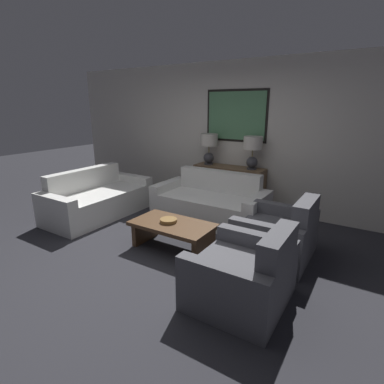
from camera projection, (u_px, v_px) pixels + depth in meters
ground_plane at (151, 257)px, 3.86m from camera, size 20.00×20.00×0.00m
back_wall at (237, 136)px, 5.54m from camera, size 7.87×0.12×2.65m
console_table at (228, 188)px, 5.57m from camera, size 1.31×0.39×0.80m
table_lamp_left at (209, 145)px, 5.58m from camera, size 0.33×0.33×0.57m
table_lamp_right at (253, 148)px, 5.14m from camera, size 0.33×0.33×0.57m
couch_by_back_wall at (211, 204)px, 5.05m from camera, size 1.87×0.88×0.80m
couch_by_side at (98, 200)px, 5.28m from camera, size 0.88×1.87×0.80m
coffee_table at (173, 230)px, 4.02m from camera, size 1.11×0.61×0.38m
decorative_bowl at (169, 220)px, 4.01m from camera, size 0.23×0.23×0.05m
armchair_near_back_wall at (278, 236)px, 3.82m from camera, size 0.88×0.96×0.82m
armchair_near_camera at (244, 276)px, 2.92m from camera, size 0.88×0.96×0.82m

